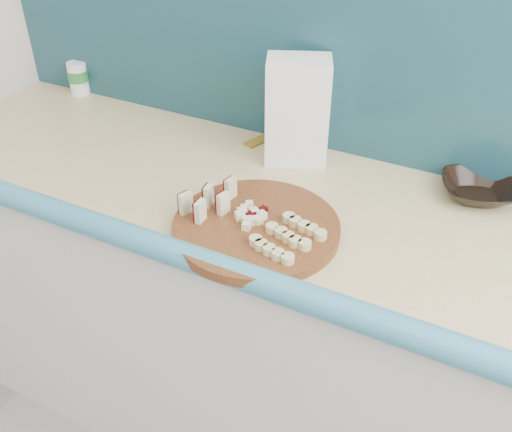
{
  "coord_description": "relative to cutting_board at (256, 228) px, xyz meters",
  "views": [
    {
      "loc": [
        0.53,
        0.45,
        1.66
      ],
      "look_at": [
        0.07,
        1.34,
        0.95
      ],
      "focal_mm": 40.0,
      "sensor_mm": 36.0,
      "label": 1
    }
  ],
  "objects": [
    {
      "name": "flour_bag",
      "position": [
        -0.06,
        0.34,
        0.12
      ],
      "size": [
        0.19,
        0.17,
        0.27
      ],
      "primitive_type": "cube",
      "rotation": [
        0.0,
        0.0,
        0.41
      ],
      "color": "white",
      "rests_on": "kitchen_counter"
    },
    {
      "name": "banana_slices",
      "position": [
        0.09,
        -0.02,
        0.02
      ],
      "size": [
        0.14,
        0.16,
        0.02
      ],
      "color": "#D0C47F",
      "rests_on": "cutting_board"
    },
    {
      "name": "canister",
      "position": [
        -0.87,
        0.42,
        0.04
      ],
      "size": [
        0.06,
        0.06,
        0.1
      ],
      "rotation": [
        0.0,
        0.0,
        -0.29
      ],
      "color": "white",
      "rests_on": "kitchen_counter"
    },
    {
      "name": "apple_chunks",
      "position": [
        -0.02,
        0.01,
        0.02
      ],
      "size": [
        0.06,
        0.06,
        0.02
      ],
      "color": "beige",
      "rests_on": "cutting_board"
    },
    {
      "name": "apple_wedges",
      "position": [
        -0.12,
        0.0,
        0.04
      ],
      "size": [
        0.1,
        0.15,
        0.05
      ],
      "color": "beige",
      "rests_on": "cutting_board"
    },
    {
      "name": "banana_peel",
      "position": [
        -0.12,
        0.42,
        -0.01
      ],
      "size": [
        0.22,
        0.18,
        0.01
      ],
      "rotation": [
        0.0,
        0.0,
        0.13
      ],
      "color": "gold",
      "rests_on": "kitchen_counter"
    },
    {
      "name": "cutting_board",
      "position": [
        0.0,
        0.0,
        0.0
      ],
      "size": [
        0.45,
        0.45,
        0.02
      ],
      "primitive_type": "cylinder",
      "rotation": [
        0.0,
        0.0,
        -0.26
      ],
      "color": "#421F0E",
      "rests_on": "kitchen_counter"
    },
    {
      "name": "backsplash",
      "position": [
        0.03,
        0.44,
        0.24
      ],
      "size": [
        2.2,
        0.02,
        0.5
      ],
      "primitive_type": "cube",
      "color": "teal",
      "rests_on": "kitchen_counter"
    },
    {
      "name": "brown_bowl",
      "position": [
        0.41,
        0.37,
        0.01
      ],
      "size": [
        0.22,
        0.22,
        0.04
      ],
      "primitive_type": "imported",
      "rotation": [
        0.0,
        0.0,
        0.36
      ],
      "color": "black",
      "rests_on": "kitchen_counter"
    },
    {
      "name": "kitchen_counter",
      "position": [
        0.03,
        0.16,
        -0.47
      ],
      "size": [
        2.2,
        0.63,
        0.91
      ],
      "color": "silver",
      "rests_on": "ground"
    }
  ]
}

